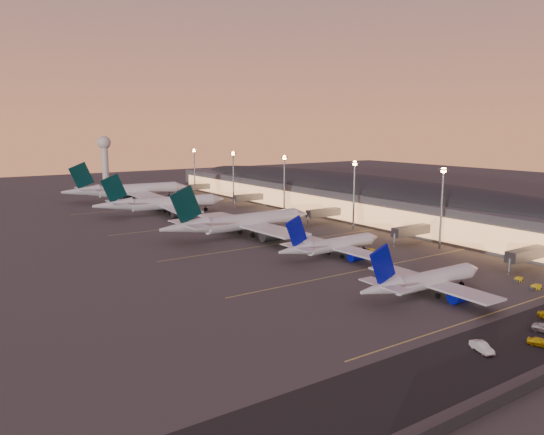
{
  "coord_description": "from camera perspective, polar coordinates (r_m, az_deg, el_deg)",
  "views": [
    {
      "loc": [
        -101.18,
        -105.97,
        38.12
      ],
      "look_at": [
        2.0,
        45.0,
        7.0
      ],
      "focal_mm": 35.0,
      "sensor_mm": 36.0,
      "label": 1
    }
  ],
  "objects": [
    {
      "name": "radar_tower",
      "position": [
        382.83,
        -17.56,
        6.78
      ],
      "size": [
        9.0,
        9.0,
        32.5
      ],
      "color": "silver",
      "rests_on": "ground"
    },
    {
      "name": "ground",
      "position": [
        151.39,
        9.06,
        -5.05
      ],
      "size": [
        700.0,
        700.0,
        0.0
      ],
      "primitive_type": "plane",
      "color": "#3D3B39"
    },
    {
      "name": "terminal_building",
      "position": [
        243.46,
        8.01,
        2.64
      ],
      "size": [
        56.35,
        255.0,
        17.46
      ],
      "color": "#4C4C51",
      "rests_on": "ground"
    },
    {
      "name": "airliner_wide_near",
      "position": [
        187.11,
        -3.39,
        -0.54
      ],
      "size": [
        61.38,
        55.87,
        19.65
      ],
      "rotation": [
        0.0,
        0.0,
        0.04
      ],
      "color": "silver",
      "rests_on": "ground"
    },
    {
      "name": "service_van_b",
      "position": [
        107.06,
        26.93,
        -11.86
      ],
      "size": [
        2.86,
        4.7,
        1.5
      ],
      "primitive_type": "imported",
      "rotation": [
        0.0,
        0.0,
        0.27
      ],
      "color": "yellow",
      "rests_on": "ground"
    },
    {
      "name": "airliner_narrow_north",
      "position": [
        158.28,
        6.45,
        -3.0
      ],
      "size": [
        38.82,
        34.61,
        13.9
      ],
      "rotation": [
        0.0,
        0.0,
        0.03
      ],
      "color": "silver",
      "rests_on": "ground"
    },
    {
      "name": "airliner_wide_mid",
      "position": [
        239.66,
        -11.72,
        1.49
      ],
      "size": [
        59.74,
        54.64,
        19.11
      ],
      "rotation": [
        0.0,
        0.0,
        -0.09
      ],
      "color": "silver",
      "rests_on": "ground"
    },
    {
      "name": "baggage_tug_a",
      "position": [
        141.87,
        26.45,
        -6.76
      ],
      "size": [
        3.67,
        1.7,
        1.08
      ],
      "rotation": [
        0.0,
        0.0,
        0.02
      ],
      "color": "yellow",
      "rests_on": "ground"
    },
    {
      "name": "lane_markings",
      "position": [
        181.65,
        0.37,
        -2.45
      ],
      "size": [
        90.0,
        180.36,
        0.0
      ],
      "color": "#D8C659",
      "rests_on": "ground"
    },
    {
      "name": "baggage_tug_c",
      "position": [
        166.6,
        7.95,
        -3.46
      ],
      "size": [
        4.4,
        2.45,
        1.24
      ],
      "rotation": [
        0.0,
        0.0,
        0.2
      ],
      "color": "yellow",
      "rests_on": "ground"
    },
    {
      "name": "airliner_narrow_south",
      "position": [
        126.53,
        16.07,
        -6.58
      ],
      "size": [
        38.49,
        34.29,
        13.78
      ],
      "rotation": [
        0.0,
        0.0,
        -0.02
      ],
      "color": "silver",
      "rests_on": "ground"
    },
    {
      "name": "airliner_wide_far",
      "position": [
        289.79,
        -15.26,
        2.84
      ],
      "size": [
        66.15,
        60.31,
        21.17
      ],
      "rotation": [
        0.0,
        0.0,
        -0.06
      ],
      "color": "silver",
      "rests_on": "ground"
    },
    {
      "name": "baggage_tug_d",
      "position": [
        165.98,
        10.73,
        -3.61
      ],
      "size": [
        2.8,
        4.07,
        1.13
      ],
      "rotation": [
        0.0,
        0.0,
        1.19
      ],
      "color": "yellow",
      "rests_on": "ground"
    },
    {
      "name": "baggage_tug_b",
      "position": [
        147.21,
        24.95,
        -6.1
      ],
      "size": [
        3.45,
        1.91,
        0.97
      ],
      "rotation": [
        0.0,
        0.0,
        0.2
      ],
      "color": "yellow",
      "rests_on": "ground"
    },
    {
      "name": "service_van_a",
      "position": [
        100.55,
        21.64,
        -12.82
      ],
      "size": [
        3.41,
        5.36,
        1.67
      ],
      "primitive_type": "imported",
      "rotation": [
        0.0,
        0.0,
        -0.35
      ],
      "color": "silver",
      "rests_on": "ground"
    },
    {
      "name": "light_masts",
      "position": [
        220.16,
        4.38,
        4.27
      ],
      "size": [
        2.2,
        217.2,
        25.9
      ],
      "color": "gray",
      "rests_on": "ground"
    }
  ]
}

